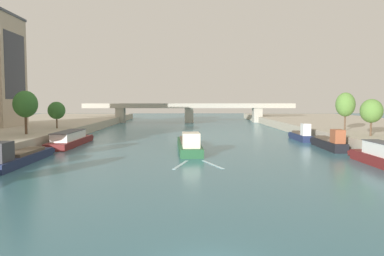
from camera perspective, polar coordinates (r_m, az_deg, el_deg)
barge_midriver at (r=56.24m, az=-0.44°, el=-2.42°), size 3.74×18.50×3.06m
wake_behind_barge at (r=44.18m, az=0.69°, el=-5.39°), size 5.60×6.01×0.03m
moored_boat_left_gap_after at (r=48.52m, az=-24.33°, el=-3.88°), size 2.87×15.50×3.01m
moored_boat_left_downstream at (r=65.73m, az=-17.45°, el=-1.59°), size 3.42×16.95×2.37m
moored_boat_right_near at (r=47.60m, az=26.37°, el=-3.79°), size 2.38×13.33×2.69m
moored_boat_right_midway at (r=61.78m, az=19.51°, el=-2.02°), size 2.39×12.31×3.18m
moored_boat_right_gap_after at (r=73.36m, az=15.70°, el=-1.02°), size 1.94×10.36×3.22m
tree_left_midway at (r=66.40m, az=-23.28°, el=3.23°), size 3.77×3.77×6.85m
tree_left_nearest at (r=78.36m, az=-19.28°, el=2.45°), size 3.25×3.25×5.07m
tree_right_nearest at (r=63.77m, az=24.86°, el=2.28°), size 3.27×3.27×5.54m
tree_right_end_of_row at (r=72.14m, az=21.61°, el=3.22°), size 3.29×3.29×6.69m
bridge_far at (r=126.75m, az=-0.44°, el=2.65°), size 68.76×4.40×6.23m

